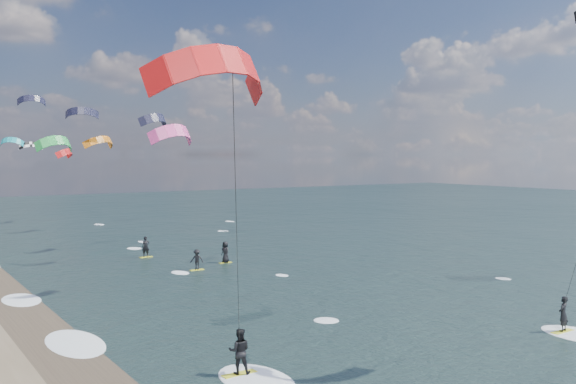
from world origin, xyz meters
TOP-DOWN VIEW (x-y plane):
  - wet_sand_strip at (-12.00, 10.00)m, footprint 3.00×240.00m
  - kitesurfer_near_b at (-9.14, 2.52)m, footprint 7.28×8.68m
  - far_kitesurfers at (2.98, 31.81)m, footprint 5.52×8.96m
  - bg_kite_field at (0.56, 56.26)m, footprint 13.72×69.46m
  - shoreline_surf at (-10.80, 14.75)m, footprint 2.40×79.40m

SIDE VIEW (x-z plane):
  - shoreline_surf at x=-10.80m, z-range -0.06..0.06m
  - wet_sand_strip at x=-12.00m, z-range 0.00..0.01m
  - far_kitesurfers at x=2.98m, z-range -0.05..1.78m
  - kitesurfer_near_b at x=-9.14m, z-range 1.93..14.69m
  - bg_kite_field at x=0.56m, z-range 7.63..16.17m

